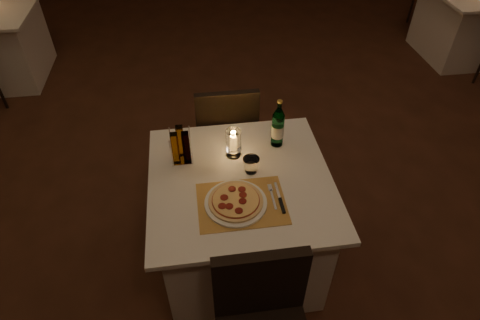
{
  "coord_description": "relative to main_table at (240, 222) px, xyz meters",
  "views": [
    {
      "loc": [
        -0.32,
        -2.09,
        2.28
      ],
      "look_at": [
        -0.1,
        -0.53,
        0.86
      ],
      "focal_mm": 30.0,
      "sensor_mm": 36.0,
      "label": 1
    }
  ],
  "objects": [
    {
      "name": "floor",
      "position": [
        0.1,
        0.55,
        -0.38
      ],
      "size": [
        8.0,
        10.0,
        0.02
      ],
      "primitive_type": "cube",
      "color": "#412114",
      "rests_on": "ground"
    },
    {
      "name": "main_table",
      "position": [
        0.0,
        0.0,
        0.0
      ],
      "size": [
        1.0,
        1.0,
        0.74
      ],
      "color": "silver",
      "rests_on": "ground"
    },
    {
      "name": "fork",
      "position": [
        0.14,
        -0.15,
        0.37
      ],
      "size": [
        0.02,
        0.18,
        0.0
      ],
      "color": "silver",
      "rests_on": "placemat"
    },
    {
      "name": "knife",
      "position": [
        0.18,
        -0.21,
        0.37
      ],
      "size": [
        0.02,
        0.22,
        0.01
      ],
      "color": "black",
      "rests_on": "placemat"
    },
    {
      "name": "pizza",
      "position": [
        -0.05,
        -0.18,
        0.39
      ],
      "size": [
        0.28,
        0.28,
        0.02
      ],
      "color": "#D8B77F",
      "rests_on": "plate"
    },
    {
      "name": "tumbler",
      "position": [
        0.07,
        0.05,
        0.41
      ],
      "size": [
        0.09,
        0.09,
        0.09
      ],
      "primitive_type": null,
      "color": "white",
      "rests_on": "main_table"
    },
    {
      "name": "hurricane_candle",
      "position": [
        -0.01,
        0.2,
        0.47
      ],
      "size": [
        0.09,
        0.09,
        0.17
      ],
      "color": "white",
      "rests_on": "main_table"
    },
    {
      "name": "neighbor_chair_lb",
      "position": [
        -2.22,
        3.4,
        0.18
      ],
      "size": [
        0.42,
        0.42,
        0.9
      ],
      "color": "black",
      "rests_on": "ground"
    },
    {
      "name": "neighbor_table_right",
      "position": [
        2.97,
        2.48,
        0.0
      ],
      "size": [
        1.0,
        1.0,
        0.74
      ],
      "color": "silver",
      "rests_on": "ground"
    },
    {
      "name": "cruet_caddy",
      "position": [
        -0.31,
        0.2,
        0.46
      ],
      "size": [
        0.12,
        0.12,
        0.21
      ],
      "color": "white",
      "rests_on": "main_table"
    },
    {
      "name": "plate",
      "position": [
        -0.05,
        -0.18,
        0.38
      ],
      "size": [
        0.32,
        0.32,
        0.01
      ],
      "primitive_type": "cylinder",
      "color": "white",
      "rests_on": "placemat"
    },
    {
      "name": "water_bottle",
      "position": [
        0.26,
        0.27,
        0.49
      ],
      "size": [
        0.07,
        0.07,
        0.31
      ],
      "color": "#56A06C",
      "rests_on": "main_table"
    },
    {
      "name": "placemat",
      "position": [
        -0.02,
        -0.18,
        0.37
      ],
      "size": [
        0.45,
        0.34,
        0.0
      ],
      "primitive_type": "cube",
      "color": "#BB8840",
      "rests_on": "main_table"
    },
    {
      "name": "chair_far",
      "position": [
        -0.0,
        0.71,
        0.18
      ],
      "size": [
        0.42,
        0.42,
        0.9
      ],
      "color": "black",
      "rests_on": "ground"
    },
    {
      "name": "chair_near",
      "position": [
        -0.0,
        -0.71,
        0.18
      ],
      "size": [
        0.42,
        0.42,
        0.9
      ],
      "color": "black",
      "rests_on": "ground"
    }
  ]
}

